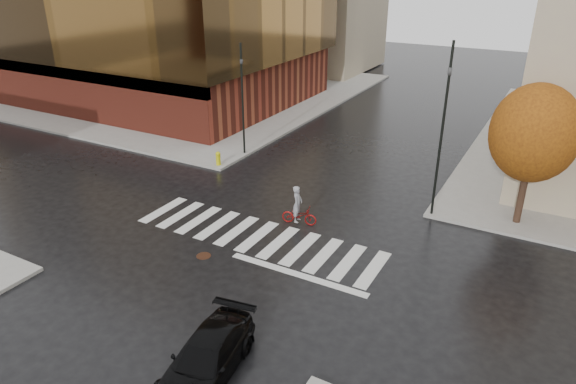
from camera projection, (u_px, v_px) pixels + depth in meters
name	position (u px, v px, depth m)	size (l,w,h in m)	color
ground	(251.00, 241.00, 22.63)	(120.00, 120.00, 0.00)	black
sidewalk_nw	(185.00, 89.00, 48.58)	(30.00, 30.00, 0.15)	gray
crosswalk	(257.00, 236.00, 23.02)	(12.00, 3.00, 0.01)	silver
tree_ne_a	(535.00, 134.00, 22.24)	(3.80, 3.80, 6.50)	black
sedan	(206.00, 359.00, 15.12)	(1.76, 4.32, 1.25)	black
cyclist	(299.00, 211.00, 23.89)	(1.75, 0.90, 1.90)	maroon
traffic_light_nw	(242.00, 93.00, 30.93)	(0.18, 0.15, 6.77)	black
traffic_light_ne	(444.00, 119.00, 22.83)	(0.22, 0.24, 8.12)	black
fire_hydrant	(218.00, 158.00, 30.42)	(0.30, 0.30, 0.83)	#C3BC0B
manhole	(204.00, 256.00, 21.51)	(0.62, 0.62, 0.01)	#432618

